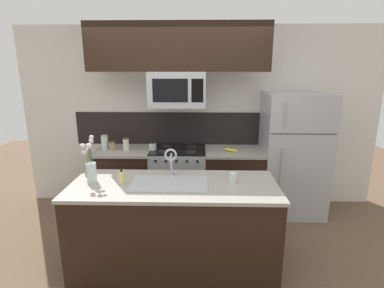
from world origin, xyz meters
TOP-DOWN VIEW (x-y plane):
  - ground_plane at (0.00, 0.00)m, footprint 10.00×10.00m
  - rear_partition at (0.30, 1.28)m, footprint 5.20×0.10m
  - splash_band at (0.00, 1.22)m, footprint 3.06×0.01m
  - back_counter_left at (-0.76, 0.90)m, footprint 0.78×0.65m
  - back_counter_right at (0.78, 0.90)m, footprint 0.82×0.65m
  - stove_range at (0.00, 0.90)m, footprint 0.76×0.64m
  - microwave at (0.00, 0.88)m, footprint 0.74×0.40m
  - upper_cabinet_band at (0.02, 0.85)m, footprint 2.31×0.34m
  - refrigerator at (1.60, 0.92)m, footprint 0.85×0.74m
  - storage_jar_tall at (-1.03, 0.92)m, footprint 0.10×0.10m
  - storage_jar_medium at (-0.92, 0.89)m, footprint 0.09×0.09m
  - storage_jar_short at (-0.72, 0.89)m, footprint 0.08×0.08m
  - storage_jar_squat at (-0.35, 0.86)m, footprint 0.10×0.10m
  - banana_bunch at (0.73, 0.84)m, footprint 0.19×0.12m
  - island_counter at (0.05, -0.35)m, footprint 2.06×0.83m
  - kitchen_sink at (-0.00, -0.35)m, footprint 0.76×0.44m
  - sink_faucet at (-0.00, -0.13)m, footprint 0.14×0.14m
  - dish_soap_bottle at (-0.47, -0.36)m, footprint 0.06×0.05m
  - spare_glass at (0.64, -0.27)m, footprint 0.07×0.07m
  - flower_vase at (-0.78, -0.32)m, footprint 0.13×0.17m

SIDE VIEW (x-z plane):
  - ground_plane at x=0.00m, z-range 0.00..0.00m
  - island_counter at x=0.05m, z-range 0.00..0.91m
  - back_counter_right at x=0.78m, z-range 0.00..0.91m
  - back_counter_left at x=-0.76m, z-range 0.00..0.91m
  - stove_range at x=0.00m, z-range 0.00..0.93m
  - kitchen_sink at x=0.00m, z-range 0.76..0.92m
  - refrigerator at x=1.60m, z-range 0.00..1.70m
  - banana_bunch at x=0.73m, z-range 0.89..0.97m
  - spare_glass at x=0.64m, z-range 0.91..1.01m
  - storage_jar_squat at x=-0.35m, z-range 0.91..1.03m
  - storage_jar_medium at x=-0.92m, z-range 0.91..1.03m
  - dish_soap_bottle at x=-0.47m, z-range 0.90..1.06m
  - storage_jar_short at x=-0.72m, z-range 0.91..1.08m
  - storage_jar_tall at x=-1.03m, z-range 0.91..1.11m
  - flower_vase at x=-0.78m, z-range 0.82..1.30m
  - sink_faucet at x=0.00m, z-range 0.95..1.26m
  - splash_band at x=0.00m, z-range 0.91..1.39m
  - rear_partition at x=0.30m, z-range 0.00..2.60m
  - microwave at x=0.00m, z-range 1.52..1.97m
  - upper_cabinet_band at x=0.02m, z-range 1.97..2.57m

